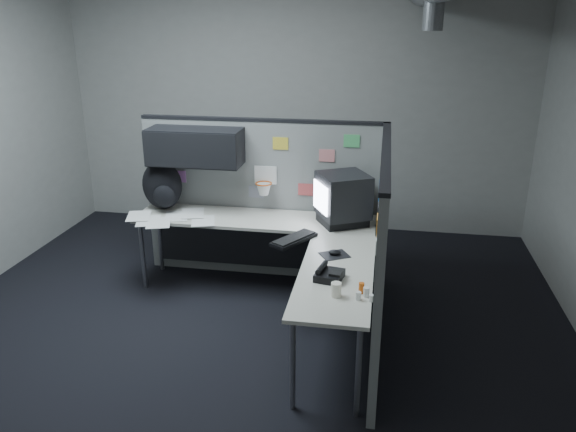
% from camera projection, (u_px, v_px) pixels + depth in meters
% --- Properties ---
extents(room, '(5.62, 5.62, 3.22)m').
position_uv_depth(room, '(311.00, 87.00, 3.90)').
color(room, black).
rests_on(room, ground).
extents(partition_back, '(2.44, 0.42, 1.63)m').
position_uv_depth(partition_back, '(245.00, 183.00, 5.55)').
color(partition_back, slate).
rests_on(partition_back, ground).
extents(partition_right, '(0.07, 2.23, 1.63)m').
position_uv_depth(partition_right, '(380.00, 249.00, 4.45)').
color(partition_right, slate).
rests_on(partition_right, ground).
extents(desk, '(2.31, 2.11, 0.73)m').
position_uv_depth(desk, '(274.00, 242.00, 5.12)').
color(desk, beige).
rests_on(desk, ground).
extents(monitor, '(0.56, 0.56, 0.48)m').
position_uv_depth(monitor, '(343.00, 198.00, 5.15)').
color(monitor, black).
rests_on(monitor, desk).
extents(keyboard, '(0.38, 0.47, 0.04)m').
position_uv_depth(keyboard, '(294.00, 239.00, 4.83)').
color(keyboard, black).
rests_on(keyboard, desk).
extents(mouse, '(0.28, 0.26, 0.05)m').
position_uv_depth(mouse, '(335.00, 253.00, 4.54)').
color(mouse, black).
rests_on(mouse, desk).
extents(phone, '(0.23, 0.24, 0.10)m').
position_uv_depth(phone, '(329.00, 274.00, 4.13)').
color(phone, black).
rests_on(phone, desk).
extents(bottles, '(0.13, 0.15, 0.08)m').
position_uv_depth(bottles, '(364.00, 293.00, 3.87)').
color(bottles, silver).
rests_on(bottles, desk).
extents(cup, '(0.08, 0.08, 0.10)m').
position_uv_depth(cup, '(336.00, 290.00, 3.88)').
color(cup, white).
rests_on(cup, desk).
extents(papers, '(0.93, 0.67, 0.02)m').
position_uv_depth(papers, '(170.00, 218.00, 5.34)').
color(papers, white).
rests_on(papers, desk).
extents(backpack, '(0.43, 0.39, 0.49)m').
position_uv_depth(backpack, '(162.00, 186.00, 5.54)').
color(backpack, black).
rests_on(backpack, desk).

